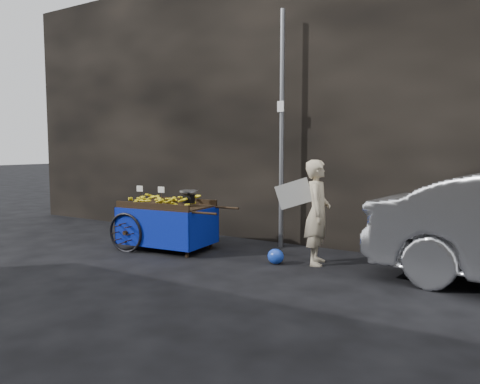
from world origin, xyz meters
The scene contains 6 objects.
ground centered at (0.00, 0.00, 0.00)m, with size 80.00×80.00×0.00m, color black.
building_wall centered at (0.39, 2.60, 2.50)m, with size 13.50×2.00×5.00m.
street_pole centered at (0.30, 1.30, 2.01)m, with size 0.12×0.10×4.00m.
banana_cart centered at (-1.28, 0.11, 0.67)m, with size 2.07×1.12×1.09m.
vendor centered at (1.30, 0.51, 0.77)m, with size 0.88×0.64×1.54m.
plastic_bag centered at (0.80, 0.18, 0.11)m, with size 0.25×0.20×0.23m, color #183CB9.
Camera 1 is at (3.99, -5.80, 1.71)m, focal length 35.00 mm.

